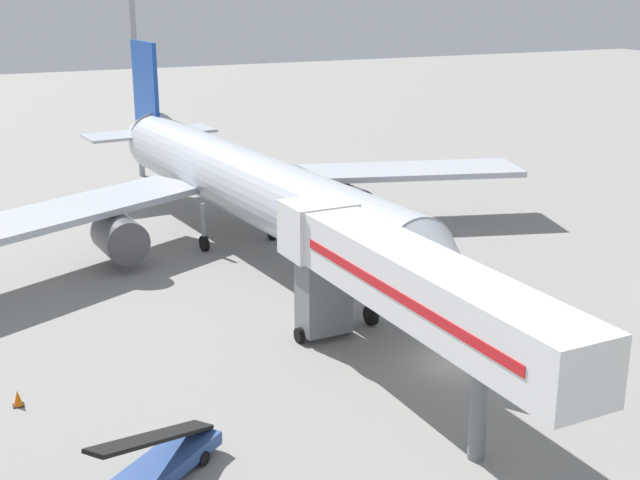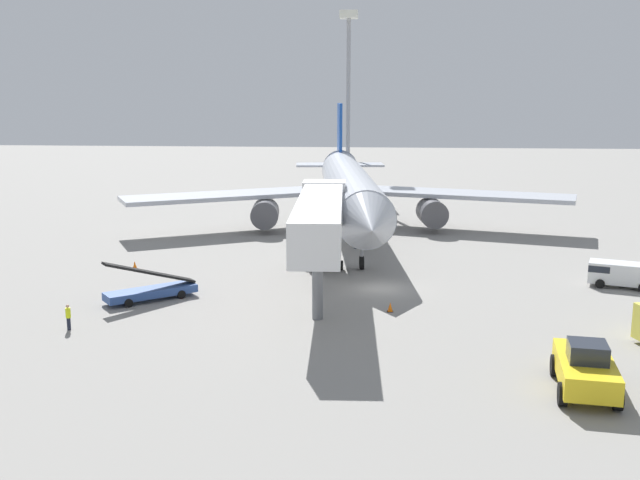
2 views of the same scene
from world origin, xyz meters
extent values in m
plane|color=gray|center=(0.00, 0.00, 0.00)|extent=(300.00, 300.00, 0.00)
cylinder|color=#B7BCC6|center=(-3.16, 20.55, 4.81)|extent=(8.77, 37.86, 4.63)
cone|color=#B7BCC6|center=(-0.83, -0.33, 4.81)|extent=(5.01, 4.93, 4.54)
cone|color=#B7BCC6|center=(-5.63, 42.67, 5.16)|extent=(5.14, 7.37, 4.40)
cube|color=#1947A3|center=(-5.43, 40.95, 9.45)|extent=(0.96, 5.45, 7.42)
cube|color=#B7BCC6|center=(-2.62, 40.76, 5.39)|extent=(5.97, 4.55, 0.24)
cube|color=#B7BCC6|center=(-8.14, 40.15, 5.39)|extent=(5.97, 4.55, 0.24)
cube|color=#B7BCC6|center=(8.94, 25.11, 3.77)|extent=(22.92, 11.24, 0.44)
cube|color=#B7BCC6|center=(-15.96, 22.33, 3.77)|extent=(22.19, 15.37, 0.44)
cylinder|color=#4C4C51|center=(5.34, 23.25, 2.05)|extent=(3.25, 4.01, 2.86)
cylinder|color=#4C4C51|center=(-12.04, 21.31, 2.05)|extent=(3.25, 4.01, 2.86)
cylinder|color=gray|center=(-1.53, 5.99, 1.99)|extent=(0.28, 0.28, 2.87)
cylinder|color=black|center=(-1.53, 5.99, 0.55)|extent=(0.47, 1.13, 1.10)
cylinder|color=gray|center=(-0.76, 23.09, 1.99)|extent=(0.28, 0.28, 2.87)
cylinder|color=black|center=(-0.76, 23.09, 0.55)|extent=(0.47, 1.13, 1.10)
cylinder|color=gray|center=(-6.06, 22.50, 1.99)|extent=(0.28, 0.28, 2.87)
cylinder|color=black|center=(-6.06, 22.50, 0.55)|extent=(0.47, 1.13, 1.10)
cube|color=silver|center=(-4.16, -4.01, 5.86)|extent=(3.91, 19.10, 2.70)
cube|color=red|center=(-5.67, -4.09, 5.86)|extent=(0.81, 15.92, 0.44)
cube|color=silver|center=(-4.64, 6.06, 5.86)|extent=(3.58, 2.96, 2.84)
cube|color=#232833|center=(-4.70, 7.36, 6.11)|extent=(3.31, 0.40, 0.90)
cube|color=slate|center=(-4.61, 5.46, 2.46)|extent=(2.63, 1.92, 4.11)
cylinder|color=black|center=(-6.04, 5.39, 0.40)|extent=(0.34, 0.81, 0.80)
cylinder|color=black|center=(-3.19, 5.53, 0.40)|extent=(0.34, 0.81, 0.80)
cylinder|color=slate|center=(-3.97, -7.80, 2.26)|extent=(0.70, 0.70, 4.51)
cube|color=yellow|center=(9.94, -18.35, 1.12)|extent=(3.25, 6.00, 1.14)
cube|color=#232833|center=(9.90, -18.63, 2.14)|extent=(1.99, 2.01, 0.90)
cylinder|color=black|center=(10.89, -20.35, 0.55)|extent=(0.54, 1.14, 1.10)
cylinder|color=black|center=(8.51, -20.03, 0.55)|extent=(0.54, 1.14, 1.10)
cylinder|color=black|center=(11.37, -16.66, 0.55)|extent=(0.54, 1.14, 1.10)
cylinder|color=black|center=(8.99, -16.35, 0.55)|extent=(0.54, 1.14, 1.10)
cube|color=#2D4C8E|center=(-16.00, -4.50, 0.57)|extent=(6.06, 5.36, 0.55)
cube|color=black|center=(-16.00, -4.50, 1.99)|extent=(5.60, 4.78, 2.23)
cylinder|color=black|center=(-16.99, -6.34, 0.30)|extent=(0.60, 0.55, 0.60)
cylinder|color=black|center=(-18.01, -5.07, 0.30)|extent=(0.60, 0.55, 0.60)
cylinder|color=black|center=(-14.00, -3.92, 0.30)|extent=(0.60, 0.55, 0.60)
cylinder|color=black|center=(-15.02, -2.66, 0.30)|extent=(0.60, 0.55, 0.60)
cube|color=silver|center=(18.08, 1.93, 1.07)|extent=(5.14, 3.41, 1.56)
cube|color=#1E232D|center=(16.54, 2.46, 1.41)|extent=(2.09, 2.38, 0.50)
cylinder|color=black|center=(16.37, 1.52, 0.34)|extent=(0.76, 0.56, 0.68)
cylinder|color=black|center=(16.99, 3.31, 0.34)|extent=(0.76, 0.56, 0.68)
cylinder|color=#1E2333|center=(-18.96, -11.35, 0.39)|extent=(0.32, 0.32, 0.77)
cylinder|color=#D8EA19|center=(-18.96, -11.35, 1.08)|extent=(0.43, 0.43, 0.61)
sphere|color=tan|center=(-18.96, -11.35, 1.51)|extent=(0.21, 0.21, 0.21)
cylinder|color=#1E2333|center=(-2.36, 14.16, 0.40)|extent=(0.33, 0.33, 0.80)
cylinder|color=orange|center=(-2.36, 14.16, 1.11)|extent=(0.43, 0.43, 0.63)
sphere|color=tan|center=(-2.36, 14.16, 1.55)|extent=(0.22, 0.22, 0.22)
cube|color=black|center=(-20.14, 4.12, 0.01)|extent=(0.49, 0.49, 0.03)
cone|color=orange|center=(-20.14, 4.12, 0.38)|extent=(0.42, 0.42, 0.72)
cube|color=black|center=(0.70, -5.86, 0.01)|extent=(0.42, 0.42, 0.03)
cone|color=orange|center=(0.70, -5.86, 0.33)|extent=(0.35, 0.35, 0.61)
cylinder|color=#93969B|center=(-4.69, 47.86, 12.10)|extent=(0.56, 0.56, 24.20)
cube|color=silver|center=(-4.69, 47.86, 24.70)|extent=(2.40, 2.40, 1.00)
camera|label=1|loc=(-21.72, -32.39, 18.19)|focal=47.72mm
camera|label=2|loc=(-0.03, -52.28, 14.10)|focal=40.61mm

